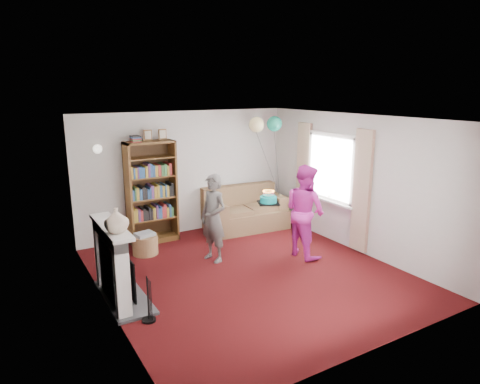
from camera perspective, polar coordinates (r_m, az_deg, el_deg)
ground at (r=7.09m, az=1.31°, el=-10.79°), size 5.00×5.00×0.00m
wall_back at (r=8.85m, az=-7.26°, el=2.58°), size 4.50×0.02×2.50m
wall_left at (r=5.85m, az=-17.83°, el=-3.78°), size 0.02×5.00×2.50m
wall_right at (r=8.07m, az=15.14°, el=1.13°), size 0.02×5.00×2.50m
ceiling at (r=6.47m, az=1.44°, el=9.84°), size 4.50×5.00×0.01m
fireplace at (r=6.31m, az=-16.20°, el=-9.52°), size 0.55×1.80×1.12m
window_bay at (r=8.46m, az=11.97°, el=1.55°), size 0.14×2.02×2.20m
wall_sconce at (r=8.08m, az=-18.47°, el=5.47°), size 0.16×0.23×0.16m
bookcase at (r=8.43m, az=-11.80°, el=-0.14°), size 0.93×0.42×2.18m
sofa at (r=9.19m, az=0.59°, el=-2.75°), size 1.69×0.90×0.90m
wicker_basket at (r=7.99m, az=-12.53°, el=-6.81°), size 0.46×0.46×0.40m
person_striped at (r=7.37m, az=-3.57°, el=-3.50°), size 0.50×0.63×1.53m
person_magenta at (r=7.65m, az=8.64°, el=-2.49°), size 0.67×0.84×1.66m
birthday_cake at (r=7.27m, az=3.80°, el=-1.01°), size 0.34×0.34×0.22m
balloons at (r=8.86m, az=3.42°, el=9.01°), size 0.76×0.32×1.71m
mantel_vase at (r=5.72m, az=-16.15°, el=-3.63°), size 0.33×0.33×0.33m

